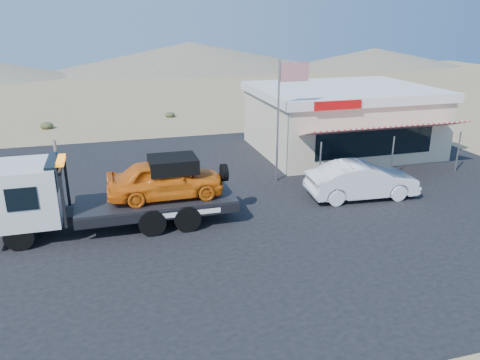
{
  "coord_description": "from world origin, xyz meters",
  "views": [
    {
      "loc": [
        -3.21,
        -16.56,
        7.92
      ],
      "look_at": [
        1.79,
        1.04,
        1.5
      ],
      "focal_mm": 35.0,
      "sensor_mm": 36.0,
      "label": 1
    }
  ],
  "objects_px": {
    "white_sedan": "(362,180)",
    "flagpole": "(283,107)",
    "jerky_store": "(341,119)",
    "tow_truck": "(112,189)"
  },
  "relations": [
    {
      "from": "white_sedan",
      "to": "tow_truck",
      "type": "bearing_deg",
      "value": 95.35
    },
    {
      "from": "tow_truck",
      "to": "white_sedan",
      "type": "bearing_deg",
      "value": 1.06
    },
    {
      "from": "white_sedan",
      "to": "jerky_store",
      "type": "xyz_separation_m",
      "value": [
        2.86,
        7.72,
        1.14
      ]
    },
    {
      "from": "jerky_store",
      "to": "tow_truck",
      "type": "bearing_deg",
      "value": -150.21
    },
    {
      "from": "white_sedan",
      "to": "flagpole",
      "type": "xyz_separation_m",
      "value": [
        -2.71,
        3.24,
        2.91
      ]
    },
    {
      "from": "jerky_store",
      "to": "flagpole",
      "type": "height_order",
      "value": "flagpole"
    },
    {
      "from": "tow_truck",
      "to": "white_sedan",
      "type": "relative_size",
      "value": 1.77
    },
    {
      "from": "white_sedan",
      "to": "jerky_store",
      "type": "bearing_deg",
      "value": -16.04
    },
    {
      "from": "tow_truck",
      "to": "flagpole",
      "type": "relative_size",
      "value": 1.49
    },
    {
      "from": "tow_truck",
      "to": "jerky_store",
      "type": "height_order",
      "value": "jerky_store"
    }
  ]
}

